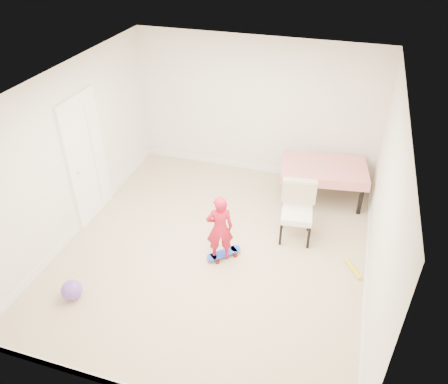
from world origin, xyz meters
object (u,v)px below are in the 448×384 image
(dining_chair, at_px, (297,213))
(child, at_px, (220,230))
(skateboard, at_px, (224,255))
(balloon, at_px, (72,290))
(dining_table, at_px, (322,182))

(dining_chair, distance_m, child, 1.27)
(skateboard, relative_size, child, 0.52)
(skateboard, xyz_separation_m, balloon, (-1.70, -1.37, 0.10))
(dining_chair, height_order, balloon, dining_chair)
(child, height_order, balloon, child)
(dining_table, xyz_separation_m, balloon, (-2.89, -3.36, -0.20))
(dining_table, distance_m, balloon, 4.44)
(dining_chair, xyz_separation_m, child, (-0.98, -0.81, 0.06))
(dining_table, bearing_deg, child, -129.70)
(dining_table, relative_size, dining_chair, 1.51)
(dining_table, distance_m, child, 2.39)
(skateboard, xyz_separation_m, child, (-0.05, -0.05, 0.49))
(dining_table, relative_size, balloon, 5.16)
(child, bearing_deg, balloon, 15.56)
(child, bearing_deg, skateboard, -157.86)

